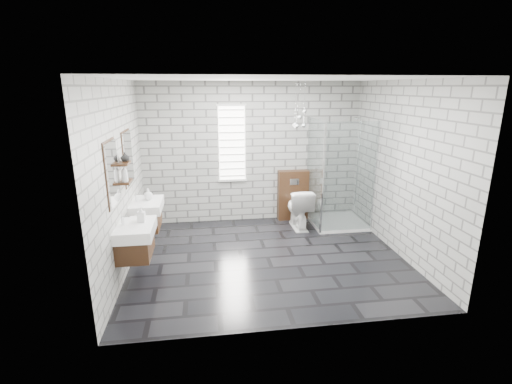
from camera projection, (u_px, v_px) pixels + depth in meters
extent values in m
cube|color=black|center=(268.00, 258.00, 5.85)|extent=(4.20, 3.60, 0.02)
cube|color=white|center=(269.00, 78.00, 5.10)|extent=(4.20, 3.60, 0.02)
cube|color=#A4A49E|center=(253.00, 153.00, 7.20)|extent=(4.20, 0.02, 2.70)
cube|color=#A4A49E|center=(299.00, 214.00, 3.75)|extent=(4.20, 0.02, 2.70)
cube|color=#A4A49E|center=(120.00, 179.00, 5.19)|extent=(0.02, 3.60, 2.70)
cube|color=#A4A49E|center=(402.00, 170.00, 5.76)|extent=(0.02, 3.60, 2.70)
cube|color=#3D2312|center=(135.00, 246.00, 4.95)|extent=(0.42, 0.62, 0.30)
cube|color=silver|center=(151.00, 243.00, 4.97)|extent=(0.02, 0.35, 0.01)
cube|color=white|center=(136.00, 230.00, 4.89)|extent=(0.47, 0.70, 0.15)
cylinder|color=silver|center=(123.00, 221.00, 4.83)|extent=(0.04, 0.04, 0.12)
cylinder|color=silver|center=(126.00, 217.00, 4.82)|extent=(0.10, 0.02, 0.02)
cube|color=white|center=(112.00, 173.00, 4.65)|extent=(0.03, 0.55, 0.80)
cube|color=#3D2312|center=(111.00, 173.00, 4.65)|extent=(0.01, 0.59, 0.84)
cube|color=#3D2312|center=(146.00, 219.00, 5.94)|extent=(0.42, 0.62, 0.30)
cube|color=silver|center=(159.00, 217.00, 5.96)|extent=(0.02, 0.35, 0.01)
cube|color=white|center=(147.00, 206.00, 5.88)|extent=(0.47, 0.70, 0.15)
cylinder|color=silver|center=(136.00, 198.00, 5.82)|extent=(0.04, 0.04, 0.12)
cylinder|color=silver|center=(139.00, 195.00, 5.82)|extent=(0.10, 0.02, 0.02)
cube|color=white|center=(128.00, 158.00, 5.64)|extent=(0.03, 0.55, 0.80)
cube|color=#3D2312|center=(127.00, 158.00, 5.64)|extent=(0.01, 0.59, 0.84)
cube|color=#3D2312|center=(126.00, 182.00, 5.16)|extent=(0.14, 0.30, 0.03)
cube|color=#3D2312|center=(124.00, 163.00, 5.09)|extent=(0.14, 0.30, 0.03)
cube|color=white|center=(232.00, 143.00, 7.06)|extent=(0.50, 0.02, 1.40)
cube|color=silver|center=(231.00, 105.00, 6.85)|extent=(0.56, 0.04, 0.04)
cube|color=silver|center=(233.00, 180.00, 7.25)|extent=(0.56, 0.04, 0.04)
cube|color=silver|center=(233.00, 176.00, 7.22)|extent=(0.48, 0.01, 0.02)
cube|color=silver|center=(232.00, 169.00, 7.18)|extent=(0.48, 0.01, 0.02)
cube|color=silver|center=(232.00, 162.00, 7.14)|extent=(0.48, 0.01, 0.02)
cube|color=silver|center=(232.00, 155.00, 7.10)|extent=(0.48, 0.01, 0.02)
cube|color=silver|center=(232.00, 147.00, 7.06)|extent=(0.48, 0.01, 0.02)
cube|color=silver|center=(232.00, 140.00, 7.03)|extent=(0.48, 0.01, 0.02)
cube|color=silver|center=(232.00, 133.00, 6.99)|extent=(0.48, 0.01, 0.02)
cube|color=silver|center=(232.00, 125.00, 6.95)|extent=(0.48, 0.01, 0.02)
cube|color=silver|center=(232.00, 117.00, 6.91)|extent=(0.48, 0.01, 0.03)
cube|color=silver|center=(231.00, 110.00, 6.87)|extent=(0.48, 0.01, 0.03)
cube|color=#3D2312|center=(293.00, 195.00, 7.43)|extent=(0.60, 0.20, 1.00)
cube|color=silver|center=(294.00, 182.00, 7.25)|extent=(0.18, 0.01, 0.12)
cube|color=white|center=(337.00, 222.00, 7.29)|extent=(1.00, 1.00, 0.06)
cube|color=silver|center=(350.00, 179.00, 6.55)|extent=(1.00, 0.01, 2.00)
cube|color=silver|center=(315.00, 173.00, 6.95)|extent=(0.01, 1.00, 2.00)
cube|color=silver|center=(323.00, 179.00, 6.48)|extent=(0.03, 0.03, 2.00)
cube|color=silver|center=(375.00, 178.00, 6.61)|extent=(0.03, 0.03, 2.00)
cylinder|color=silver|center=(358.00, 166.00, 7.24)|extent=(0.02, 0.02, 1.80)
cylinder|color=silver|center=(358.00, 118.00, 6.98)|extent=(0.14, 0.14, 0.02)
sphere|color=silver|center=(297.00, 126.00, 6.65)|extent=(0.09, 0.09, 0.09)
cylinder|color=silver|center=(297.00, 102.00, 6.53)|extent=(0.01, 0.01, 0.75)
sphere|color=silver|center=(304.00, 126.00, 6.67)|extent=(0.09, 0.09, 0.09)
cylinder|color=silver|center=(304.00, 102.00, 6.56)|extent=(0.01, 0.01, 0.74)
sphere|color=silver|center=(299.00, 117.00, 6.73)|extent=(0.09, 0.09, 0.09)
cylinder|color=silver|center=(300.00, 98.00, 6.64)|extent=(0.01, 0.01, 0.59)
sphere|color=silver|center=(295.00, 125.00, 6.72)|extent=(0.09, 0.09, 0.09)
cylinder|color=silver|center=(295.00, 102.00, 6.61)|extent=(0.01, 0.01, 0.73)
sphere|color=silver|center=(304.00, 111.00, 6.73)|extent=(0.09, 0.09, 0.09)
cylinder|color=silver|center=(305.00, 95.00, 6.65)|extent=(0.01, 0.01, 0.49)
imported|color=white|center=(299.00, 208.00, 7.01)|extent=(0.44, 0.76, 0.77)
imported|color=#B2B2B2|center=(141.00, 214.00, 4.94)|extent=(0.10, 0.10, 0.21)
imported|color=#B2B2B2|center=(148.00, 194.00, 5.91)|extent=(0.18, 0.18, 0.18)
imported|color=#B2B2B2|center=(124.00, 174.00, 5.05)|extent=(0.10, 0.10, 0.24)
imported|color=#B2B2B2|center=(125.00, 157.00, 5.13)|extent=(0.13, 0.13, 0.13)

